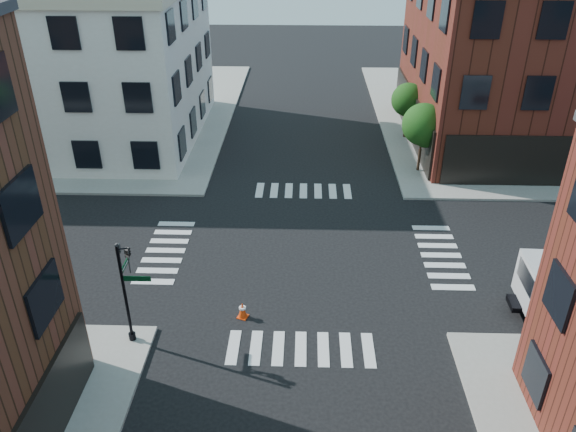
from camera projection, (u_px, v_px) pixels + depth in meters
The scene contains 8 objects.
ground at pixel (302, 253), 28.47m from camera, with size 120.00×120.00×0.00m, color black.
sidewalk_ne at pixel (560, 117), 46.15m from camera, with size 30.00×30.00×0.15m, color gray.
sidewalk_nw at pixel (56, 112), 47.31m from camera, with size 30.00×30.00×0.15m, color gray.
building_nw at pixel (41, 62), 40.24m from camera, with size 22.00×16.00×11.00m, color silver.
tree_near at pixel (424, 127), 35.41m from camera, with size 2.69×2.69×4.49m.
tree_far at pixel (409, 101), 40.77m from camera, with size 2.43×2.43×4.07m.
signal_pole at pixel (126, 283), 21.44m from camera, with size 1.29×1.24×4.60m.
traffic_cone at pixel (242, 310), 23.91m from camera, with size 0.53×0.53×0.77m.
Camera 1 is at (0.02, -23.91, 15.60)m, focal length 35.00 mm.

